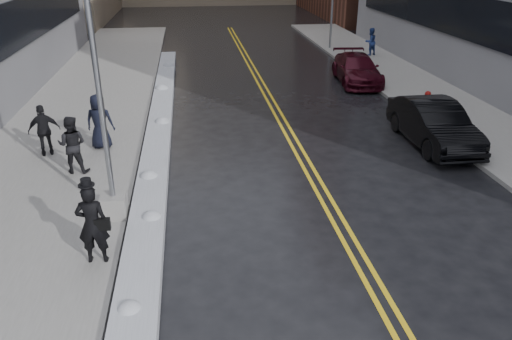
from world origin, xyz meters
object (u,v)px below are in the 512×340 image
object	(u,v)px
lamppost	(104,130)
car_black	(434,124)
pedestrian_fedora	(92,224)
pedestrian_c	(100,121)
fire_hydrant	(427,98)
pedestrian_east	(370,42)
pedestrian_b	(72,145)
pedestrian_d	(44,130)
car_maroon	(357,69)

from	to	relation	value
lamppost	car_black	distance (m)	11.60
pedestrian_fedora	pedestrian_c	world-z (taller)	pedestrian_c
fire_hydrant	pedestrian_fedora	xyz separation A→B (m)	(-12.45, -10.02, 0.54)
pedestrian_east	fire_hydrant	bearing A→B (deg)	60.90
pedestrian_b	pedestrian_c	size ratio (longest dim) A/B	0.94
pedestrian_b	pedestrian_east	bearing A→B (deg)	-125.85
pedestrian_d	lamppost	bearing A→B (deg)	103.74
pedestrian_fedora	pedestrian_b	world-z (taller)	pedestrian_fedora
lamppost	pedestrian_east	bearing A→B (deg)	54.61
car_maroon	pedestrian_b	bearing A→B (deg)	-135.33
fire_hydrant	car_maroon	world-z (taller)	car_maroon
pedestrian_d	pedestrian_east	world-z (taller)	pedestrian_d
pedestrian_d	car_black	size ratio (longest dim) A/B	0.36
pedestrian_fedora	car_black	xyz separation A→B (m)	(10.84, 6.15, -0.29)
fire_hydrant	pedestrian_d	distance (m)	15.44
fire_hydrant	car_black	distance (m)	4.20
car_black	pedestrian_east	bearing A→B (deg)	78.91
fire_hydrant	pedestrian_c	bearing A→B (deg)	-167.38
lamppost	pedestrian_b	world-z (taller)	lamppost
car_black	pedestrian_d	bearing A→B (deg)	177.98
pedestrian_east	car_maroon	xyz separation A→B (m)	(-2.85, -6.08, -0.28)
pedestrian_d	car_maroon	distance (m)	16.02
lamppost	pedestrian_c	world-z (taller)	lamppost
pedestrian_fedora	car_maroon	world-z (taller)	pedestrian_fedora
lamppost	car_maroon	size ratio (longest dim) A/B	1.55
pedestrian_d	car_maroon	bearing A→B (deg)	-165.01
pedestrian_d	pedestrian_b	bearing A→B (deg)	110.27
lamppost	pedestrian_fedora	distance (m)	2.49
pedestrian_fedora	pedestrian_c	bearing A→B (deg)	-80.86
pedestrian_c	lamppost	bearing A→B (deg)	109.73
pedestrian_d	car_maroon	xyz separation A→B (m)	(13.56, 8.53, -0.30)
pedestrian_c	pedestrian_d	size ratio (longest dim) A/B	1.10
pedestrian_b	car_maroon	bearing A→B (deg)	-133.36
pedestrian_b	pedestrian_c	xyz separation A→B (m)	(0.53, 1.98, 0.05)
pedestrian_b	pedestrian_east	world-z (taller)	pedestrian_b
pedestrian_fedora	pedestrian_d	world-z (taller)	pedestrian_fedora
fire_hydrant	car_black	xyz separation A→B (m)	(-1.60, -3.87, 0.24)
lamppost	pedestrian_c	bearing A→B (deg)	101.51
lamppost	car_black	world-z (taller)	lamppost
pedestrian_b	car_black	bearing A→B (deg)	-167.52
pedestrian_b	car_black	distance (m)	12.30
pedestrian_b	pedestrian_c	world-z (taller)	pedestrian_c
pedestrian_c	car_maroon	size ratio (longest dim) A/B	0.39
fire_hydrant	pedestrian_d	world-z (taller)	pedestrian_d
pedestrian_fedora	car_black	world-z (taller)	pedestrian_fedora
fire_hydrant	pedestrian_d	size ratio (longest dim) A/B	0.42
pedestrian_fedora	car_maroon	bearing A→B (deg)	-123.80
car_maroon	pedestrian_east	bearing A→B (deg)	70.26
lamppost	pedestrian_east	world-z (taller)	lamppost
pedestrian_b	car_maroon	world-z (taller)	pedestrian_b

